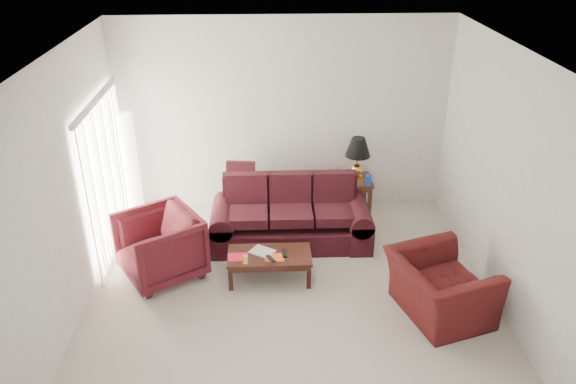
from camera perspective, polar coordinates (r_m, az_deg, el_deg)
The scene contains 19 objects.
floor at distance 7.07m, azimuth 0.30°, elevation -10.76°, with size 5.00×5.00×0.00m, color beige.
blinds at distance 7.91m, azimuth -17.94°, elevation 1.33°, with size 0.10×2.00×2.16m, color silver.
sofa at distance 7.93m, azimuth 0.28°, elevation -2.24°, with size 2.25×0.97×0.92m, color black, non-canonical shape.
throw_pillow at distance 8.47m, azimuth -4.82°, elevation 1.69°, with size 0.43×0.12×0.43m, color black.
end_table at distance 8.83m, azimuth 6.59°, elevation -0.41°, with size 0.55×0.55×0.60m, color #4F351B, non-canonical shape.
table_lamp at distance 8.63m, azimuth 7.07°, elevation 3.47°, with size 0.39×0.39×0.65m, color gold, non-canonical shape.
clock at distance 8.55m, azimuth 5.97°, elevation 1.44°, with size 0.14×0.05×0.14m, color white.
blue_canister at distance 8.51m, azimuth 8.17°, elevation 1.22°, with size 0.10×0.10×0.15m, color #1A41AE.
picture_frame at distance 8.83m, azimuth 5.67°, elevation 2.37°, with size 0.13×0.02×0.15m, color #BBBABE.
floor_lamp at distance 8.77m, azimuth -15.67°, elevation 2.54°, with size 0.28×0.28×1.70m, color white, non-canonical shape.
armchair_left at distance 7.43m, azimuth -12.90°, elevation -5.38°, with size 0.94×0.97×0.88m, color #430F16.
armchair_right at distance 6.87m, azimuth 15.18°, elevation -9.35°, with size 1.12×0.98×0.73m, color #3D0E0E.
coffee_table at distance 7.31m, azimuth -1.88°, elevation -7.56°, with size 1.07×0.54×0.37m, color black, non-canonical shape.
magazine_red at distance 7.16m, azimuth -5.09°, elevation -6.61°, with size 0.25×0.19×0.01m, color red.
magazine_white at distance 7.25m, azimuth -2.62°, elevation -6.06°, with size 0.29×0.22×0.02m, color silver.
magazine_orange at distance 7.12m, azimuth -1.35°, elevation -6.68°, with size 0.25×0.19×0.01m, color #ED4B1B.
remote_a at distance 7.07m, azimuth -1.78°, elevation -6.76°, with size 0.05×0.16×0.02m, color black.
remote_b at distance 7.17m, azimuth -0.39°, elevation -6.23°, with size 0.06×0.19×0.02m, color black.
yellow_glass at distance 7.03m, azimuth -4.37°, elevation -6.84°, with size 0.06×0.06×0.11m, color yellow.
Camera 1 is at (-0.27, -5.59, 4.32)m, focal length 35.00 mm.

